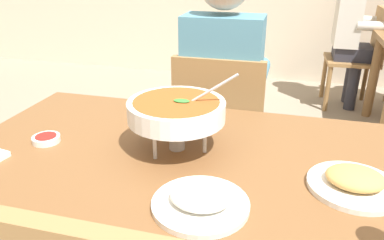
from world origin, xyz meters
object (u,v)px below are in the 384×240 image
Objects in this scene: dining_table_main at (180,183)px; patron_bg_left at (351,25)px; sauce_dish at (46,139)px; appetizer_plate at (354,182)px; curry_bowl at (176,111)px; diner_main at (223,83)px; chair_bg_left at (363,53)px; chair_diner_main at (220,130)px; rice_plate at (201,200)px.

patron_bg_left is (0.78, 2.64, 0.11)m from dining_table_main.
sauce_dish is 2.95m from patron_bg_left.
sauce_dish is at bearing 178.35° from appetizer_plate.
dining_table_main is 4.20× the size of curry_bowl.
appetizer_plate is (0.52, -0.09, -0.11)m from curry_bowl.
patron_bg_left is at bearing 73.47° from dining_table_main.
curry_bowl is 1.39× the size of appetizer_plate.
diner_main is 2.07m from patron_bg_left.
dining_table_main is at bearing -109.27° from chair_bg_left.
diner_main is at bearing 88.63° from curry_bowl.
chair_diner_main is at bearing 90.00° from dining_table_main.
chair_bg_left is at bearing 62.92° from sauce_dish.
diner_main reaches higher than sauce_dish.
patron_bg_left is (0.66, 2.89, -0.02)m from rice_plate.
chair_bg_left is at bearing 64.25° from diner_main.
diner_main reaches higher than rice_plate.
appetizer_plate is (0.50, -0.76, 0.26)m from chair_diner_main.
appetizer_plate is 2.67× the size of sauce_dish.
diner_main is 5.46× the size of appetizer_plate.
curry_bowl is 2.74m from patron_bg_left.
diner_main is 3.94× the size of curry_bowl.
diner_main is 14.56× the size of sauce_dish.
diner_main reaches higher than appetizer_plate.
curry_bowl is 0.45m from sauce_dish.
patron_bg_left reaches higher than sauce_dish.
appetizer_plate is (0.50, -0.79, 0.02)m from diner_main.
chair_diner_main is at bearing -111.93° from patron_bg_left.
dining_table_main is 1.07× the size of patron_bg_left.
curry_bowl is (-0.02, 0.03, 0.24)m from dining_table_main.
diner_main is at bearing 59.71° from sauce_dish.
chair_bg_left reaches higher than rice_plate.
appetizer_plate is at bearing -98.91° from chair_bg_left.
chair_diner_main reaches higher than rice_plate.
sauce_dish is 0.07× the size of patron_bg_left.
chair_bg_left is (0.79, 2.89, -0.26)m from rice_plate.
appetizer_plate is 0.95m from sauce_dish.
chair_diner_main is at bearing 58.60° from sauce_dish.
chair_bg_left is (1.37, 2.68, -0.25)m from sauce_dish.
sauce_dish is (-0.45, -0.04, 0.12)m from dining_table_main.
curry_bowl is (-0.02, -0.70, 0.13)m from diner_main.
chair_diner_main is at bearing 88.57° from curry_bowl.
sauce_dish is at bearing -175.20° from dining_table_main.
chair_diner_main is 0.94m from appetizer_plate.
chair_diner_main is 0.69× the size of patron_bg_left.
rice_plate is 0.18× the size of patron_bg_left.
curry_bowl is at bearing 119.42° from dining_table_main.
patron_bg_left reaches higher than dining_table_main.
rice_plate is 1.00× the size of appetizer_plate.
appetizer_plate is at bearing -56.67° from chair_diner_main.
dining_table_main is 2.80m from chair_bg_left.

